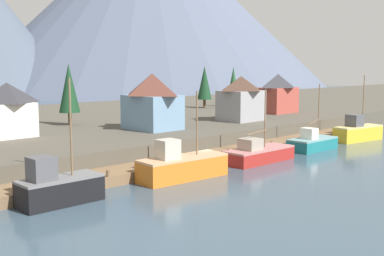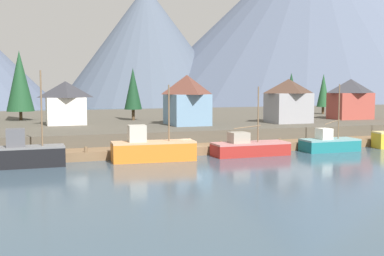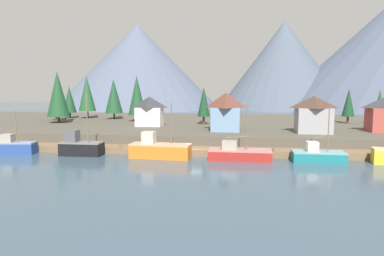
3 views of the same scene
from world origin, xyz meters
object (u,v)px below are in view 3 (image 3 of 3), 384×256
house_white (150,111)px  conifer_near_left (55,98)px  fishing_boat_red (239,154)px  conifer_far_left (137,95)px  fishing_boat_orange (159,150)px  conifer_mid_left (380,104)px  fishing_boat_teal (318,156)px  conifer_far_right (87,93)px  house_blue (226,111)px  conifer_centre (69,99)px  fishing_boat_black (80,147)px  house_grey (313,114)px  fishing_boat_blue (14,147)px  conifer_near_right (58,94)px  conifer_back_left (204,102)px  conifer_back_right (349,103)px  conifer_mid_right (114,96)px

house_white → conifer_near_left: size_ratio=0.68×
fishing_boat_red → conifer_far_left: size_ratio=0.81×
fishing_boat_orange → conifer_mid_left: conifer_mid_left is taller
fishing_boat_teal → conifer_far_right: bearing=143.8°
house_white → conifer_far_right: bearing=141.6°
conifer_far_left → house_blue: bearing=-37.2°
fishing_boat_orange → conifer_centre: 52.85m
fishing_boat_black → conifer_far_right: conifer_far_right is taller
house_blue → conifer_far_right: conifer_far_right is taller
conifer_near_left → conifer_mid_left: (77.30, -0.82, -1.00)m
fishing_boat_orange → house_grey: 29.16m
conifer_mid_left → conifer_far_left: 56.27m
fishing_boat_blue → house_grey: house_grey is taller
fishing_boat_orange → conifer_near_right: (-30.48, 25.90, 8.00)m
house_white → house_grey: size_ratio=0.95×
conifer_back_left → fishing_boat_teal: bearing=-54.6°
conifer_back_right → house_blue: bearing=-147.6°
conifer_near_left → fishing_boat_red: bearing=-34.3°
house_blue → house_grey: (15.80, -1.62, -0.29)m
fishing_boat_black → house_white: fishing_boat_black is taller
fishing_boat_blue → house_white: size_ratio=1.09×
fishing_boat_red → conifer_far_right: size_ratio=0.79×
conifer_far_left → fishing_boat_black: bearing=-89.1°
house_blue → house_white: 17.63m
fishing_boat_blue → fishing_boat_teal: (46.98, 0.11, -0.22)m
conifer_far_right → fishing_boat_red: bearing=-43.4°
fishing_boat_teal → house_white: 37.33m
house_grey → conifer_mid_left: size_ratio=0.84×
fishing_boat_orange → conifer_centre: bearing=135.6°
house_blue → conifer_mid_left: conifer_mid_left is taller
conifer_near_left → conifer_far_left: size_ratio=0.82×
conifer_far_left → conifer_far_right: bearing=158.2°
house_white → conifer_near_right: 23.97m
fishing_boat_orange → conifer_far_left: 36.19m
fishing_boat_black → conifer_far_right: 42.92m
conifer_mid_left → conifer_back_left: size_ratio=0.93×
fishing_boat_red → conifer_mid_left: 44.09m
fishing_boat_blue → fishing_boat_teal: fishing_boat_teal is taller
fishing_boat_black → house_blue: bearing=34.7°
house_white → conifer_near_right: conifer_near_right is taller
conifer_mid_left → fishing_boat_orange: bearing=-144.3°
fishing_boat_black → house_blue: (22.19, 15.12, 4.84)m
fishing_boat_teal → conifer_near_right: 59.95m
fishing_boat_red → house_white: 29.09m
fishing_boat_black → conifer_near_right: bearing=125.2°
conifer_near_right → conifer_back_right: conifer_near_right is taller
fishing_boat_black → conifer_mid_left: conifer_mid_left is taller
house_grey → conifer_back_left: 24.92m
conifer_mid_right → conifer_centre: bearing=173.5°
conifer_far_left → house_grey: bearing=-26.1°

